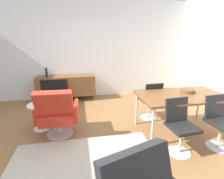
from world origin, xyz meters
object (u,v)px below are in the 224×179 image
at_px(dining_chair_front_right, 219,120).
at_px(side_table_round, 40,114).
at_px(dining_table, 181,97).
at_px(wooden_bowl_on_table, 188,91).
at_px(fruit_bowl, 39,102).
at_px(dining_chair_front_left, 180,124).
at_px(lounge_chair_red, 57,113).
at_px(dining_chair_back_left, 150,99).
at_px(sideboard, 67,86).
at_px(vase_cobalt, 46,72).

height_order(dining_chair_front_right, side_table_round, dining_chair_front_right).
relative_size(dining_table, side_table_round, 3.08).
distance_m(wooden_bowl_on_table, fruit_bowl, 2.86).
bearing_deg(dining_chair_front_left, side_table_round, 153.13).
xyz_separation_m(dining_table, lounge_chair_red, (-2.25, 0.25, -0.23)).
bearing_deg(side_table_round, fruit_bowl, -88.51).
bearing_deg(dining_chair_back_left, dining_chair_front_right, -58.21).
bearing_deg(dining_table, dining_chair_front_left, -122.37).
bearing_deg(dining_chair_front_left, dining_chair_front_right, -0.00).
height_order(wooden_bowl_on_table, side_table_round, wooden_bowl_on_table).
relative_size(lounge_chair_red, side_table_round, 1.82).
distance_m(dining_chair_back_left, side_table_round, 2.28).
distance_m(sideboard, fruit_bowl, 1.61).
bearing_deg(wooden_bowl_on_table, sideboard, 139.45).
distance_m(dining_chair_front_left, dining_chair_front_right, 0.70).
height_order(dining_table, wooden_bowl_on_table, wooden_bowl_on_table).
bearing_deg(dining_chair_front_right, dining_chair_back_left, 121.79).
relative_size(vase_cobalt, side_table_round, 0.48).
distance_m(sideboard, vase_cobalt, 0.64).
distance_m(dining_table, wooden_bowl_on_table, 0.22).
bearing_deg(dining_chair_front_left, vase_cobalt, 131.05).
height_order(dining_chair_front_left, dining_chair_back_left, same).
distance_m(vase_cobalt, dining_chair_back_left, 2.87).
bearing_deg(wooden_bowl_on_table, lounge_chair_red, 176.43).
distance_m(dining_chair_front_left, side_table_round, 2.55).
xyz_separation_m(wooden_bowl_on_table, side_table_round, (-2.81, 0.49, -0.45)).
height_order(dining_chair_back_left, fruit_bowl, dining_chair_back_left).
bearing_deg(fruit_bowl, lounge_chair_red, -42.64).
distance_m(lounge_chair_red, side_table_round, 0.52).
xyz_separation_m(dining_chair_front_left, dining_chair_front_right, (0.70, -0.00, 0.00)).
xyz_separation_m(vase_cobalt, dining_chair_back_left, (2.36, -1.59, -0.37)).
xyz_separation_m(dining_chair_front_left, fruit_bowl, (-2.27, 1.15, 0.09)).
height_order(dining_table, dining_chair_front_right, dining_chair_front_right).
bearing_deg(vase_cobalt, side_table_round, -86.79).
relative_size(wooden_bowl_on_table, dining_chair_front_right, 0.30).
xyz_separation_m(dining_chair_back_left, lounge_chair_red, (-1.91, -0.31, -0.00)).
height_order(dining_table, lounge_chair_red, lounge_chair_red).
relative_size(sideboard, dining_table, 1.00).
bearing_deg(fruit_bowl, wooden_bowl_on_table, -9.94).
bearing_deg(side_table_round, dining_chair_front_right, -21.17).
bearing_deg(lounge_chair_red, dining_table, -6.29).
bearing_deg(dining_chair_front_left, wooden_bowl_on_table, 50.61).
relative_size(dining_chair_front_left, dining_chair_front_right, 1.00).
bearing_deg(dining_chair_front_right, fruit_bowl, 158.86).
xyz_separation_m(dining_chair_front_left, lounge_chair_red, (-1.90, 0.81, -0.00)).
bearing_deg(dining_chair_front_left, sideboard, 124.46).
xyz_separation_m(dining_table, dining_chair_front_left, (-0.35, -0.56, -0.23)).
relative_size(vase_cobalt, lounge_chair_red, 0.26).
bearing_deg(wooden_bowl_on_table, dining_chair_front_left, -129.39).
height_order(sideboard, fruit_bowl, sideboard).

